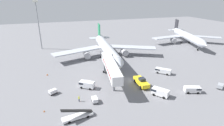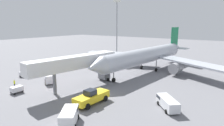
# 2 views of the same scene
# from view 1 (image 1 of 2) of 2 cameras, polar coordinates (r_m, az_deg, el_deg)

# --- Properties ---
(ground_plane) EXTENTS (300.00, 300.00, 0.00)m
(ground_plane) POSITION_cam_1_polar(r_m,az_deg,el_deg) (60.88, 5.52, -5.48)
(ground_plane) COLOR slate
(airplane_at_gate) EXTENTS (47.50, 48.06, 12.65)m
(airplane_at_gate) POSITION_cam_1_polar(r_m,az_deg,el_deg) (80.43, -1.88, 4.76)
(airplane_at_gate) COLOR #B7BCC6
(airplane_at_gate) RESTS_ON ground
(jet_bridge) EXTENTS (6.39, 21.88, 7.26)m
(jet_bridge) POSITION_cam_1_polar(r_m,az_deg,el_deg) (57.53, -0.50, -1.01)
(jet_bridge) COLOR silver
(jet_bridge) RESTS_ON ground
(pushback_tug) EXTENTS (2.94, 7.23, 2.70)m
(pushback_tug) POSITION_cam_1_polar(r_m,az_deg,el_deg) (57.59, 9.32, -5.91)
(pushback_tug) COLOR yellow
(pushback_tug) RESTS_ON ground
(belt_loader_truck) EXTENTS (7.42, 2.91, 3.37)m
(belt_loader_truck) POSITION_cam_1_polar(r_m,az_deg,el_deg) (43.92, -10.92, -16.10)
(belt_loader_truck) COLOR white
(belt_loader_truck) RESTS_ON ground
(service_van_rear_right) EXTENTS (4.90, 3.22, 1.84)m
(service_van_rear_right) POSITION_cam_1_polar(r_m,az_deg,el_deg) (58.01, 24.30, -7.63)
(service_van_rear_right) COLOR white
(service_van_rear_right) RESTS_ON ground
(service_van_mid_right) EXTENTS (5.22, 5.36, 1.86)m
(service_van_mid_right) POSITION_cam_1_polar(r_m,az_deg,el_deg) (67.88, 15.80, -2.35)
(service_van_mid_right) COLOR silver
(service_van_mid_right) RESTS_ON ground
(service_van_near_left) EXTENTS (4.87, 4.28, 2.17)m
(service_van_near_left) POSITION_cam_1_polar(r_m,az_deg,el_deg) (55.92, -8.10, -6.71)
(service_van_near_left) COLOR white
(service_van_near_left) RESTS_ON ground
(service_van_near_center) EXTENTS (4.46, 5.02, 2.09)m
(service_van_near_center) POSITION_cam_1_polar(r_m,az_deg,el_deg) (53.19, 14.97, -8.84)
(service_van_near_center) COLOR white
(service_van_near_center) RESTS_ON ground
(baggage_cart_outer_right) EXTENTS (1.43, 2.27, 1.40)m
(baggage_cart_outer_right) POSITION_cam_1_polar(r_m,az_deg,el_deg) (48.93, -5.50, -11.53)
(baggage_cart_outer_right) COLOR #38383D
(baggage_cart_outer_right) RESTS_ON ground
(baggage_cart_far_center) EXTENTS (2.71, 2.51, 1.45)m
(baggage_cart_far_center) POSITION_cam_1_polar(r_m,az_deg,el_deg) (64.42, 31.20, -6.30)
(baggage_cart_far_center) COLOR #38383D
(baggage_cart_far_center) RESTS_ON ground
(baggage_cart_outer_left) EXTENTS (2.60, 2.25, 1.37)m
(baggage_cart_outer_left) POSITION_cam_1_polar(r_m,az_deg,el_deg) (55.10, -18.29, -8.64)
(baggage_cart_outer_left) COLOR #38383D
(baggage_cart_outer_left) RESTS_ON ground
(ground_crew_worker_foreground) EXTENTS (0.42, 0.42, 1.73)m
(ground_crew_worker_foreground) POSITION_cam_1_polar(r_m,az_deg,el_deg) (49.76, -10.47, -11.03)
(ground_crew_worker_foreground) COLOR #1E2333
(ground_crew_worker_foreground) RESTS_ON ground
(safety_cone_alpha) EXTENTS (0.35, 0.35, 0.54)m
(safety_cone_alpha) POSITION_cam_1_polar(r_m,az_deg,el_deg) (48.47, -20.77, -14.05)
(safety_cone_alpha) COLOR black
(safety_cone_alpha) RESTS_ON ground
(safety_cone_bravo) EXTENTS (0.47, 0.47, 0.71)m
(safety_cone_bravo) POSITION_cam_1_polar(r_m,az_deg,el_deg) (68.12, -19.93, -3.42)
(safety_cone_bravo) COLOR black
(safety_cone_bravo) RESTS_ON ground
(airplane_background) EXTENTS (39.43, 42.34, 11.89)m
(airplane_background) POSITION_cam_1_polar(r_m,az_deg,el_deg) (113.78, 22.62, 7.89)
(airplane_background) COLOR #B7BCC6
(airplane_background) RESTS_ON ground
(apron_light_mast) EXTENTS (2.40, 2.40, 24.60)m
(apron_light_mast) POSITION_cam_1_polar(r_m,az_deg,el_deg) (99.87, -22.68, 13.72)
(apron_light_mast) COLOR #93969B
(apron_light_mast) RESTS_ON ground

